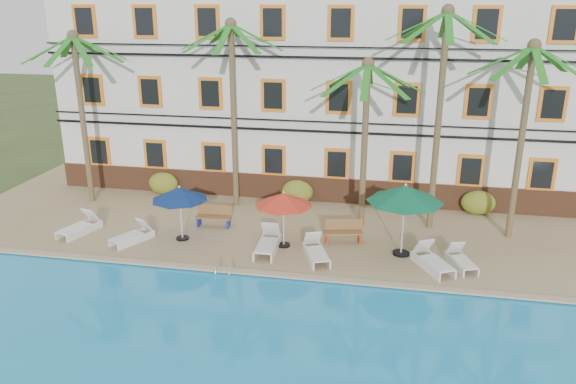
% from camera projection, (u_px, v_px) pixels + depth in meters
% --- Properties ---
extents(ground, '(100.00, 100.00, 0.00)m').
position_uv_depth(ground, '(274.00, 269.00, 20.62)').
color(ground, '#384C23').
rests_on(ground, ground).
extents(pool_deck, '(30.00, 12.00, 0.25)m').
position_uv_depth(pool_deck, '(298.00, 217.00, 25.22)').
color(pool_deck, tan).
rests_on(pool_deck, ground).
extents(pool_coping, '(30.00, 0.35, 0.06)m').
position_uv_depth(pool_coping, '(269.00, 274.00, 19.69)').
color(pool_coping, tan).
rests_on(pool_coping, pool_deck).
extents(hotel_building, '(25.40, 6.44, 10.22)m').
position_uv_depth(hotel_building, '(315.00, 84.00, 28.15)').
color(hotel_building, silver).
rests_on(hotel_building, pool_deck).
extents(palm_a, '(4.51, 4.51, 7.91)m').
position_uv_depth(palm_a, '(80.00, 94.00, 25.30)').
color(palm_a, brown).
rests_on(palm_a, pool_deck).
extents(palm_b, '(4.51, 4.51, 8.44)m').
position_uv_depth(palm_b, '(233.00, 89.00, 24.69)').
color(palm_b, brown).
rests_on(palm_b, pool_deck).
extents(palm_c, '(4.51, 4.51, 7.04)m').
position_uv_depth(palm_c, '(366.00, 119.00, 22.58)').
color(palm_c, brown).
rests_on(palm_c, pool_deck).
extents(palm_d, '(4.51, 4.51, 9.01)m').
position_uv_depth(palm_d, '(441.00, 92.00, 21.96)').
color(palm_d, brown).
rests_on(palm_d, pool_deck).
extents(palm_e, '(4.51, 4.51, 7.82)m').
position_uv_depth(palm_e, '(525.00, 114.00, 21.24)').
color(palm_e, brown).
rests_on(palm_e, pool_deck).
extents(shrub_left, '(1.50, 0.90, 1.10)m').
position_uv_depth(shrub_left, '(164.00, 183.00, 27.74)').
color(shrub_left, '#235A19').
rests_on(shrub_left, pool_deck).
extents(shrub_mid, '(1.50, 0.90, 1.10)m').
position_uv_depth(shrub_mid, '(297.00, 191.00, 26.54)').
color(shrub_mid, '#235A19').
rests_on(shrub_mid, pool_deck).
extents(shrub_right, '(1.50, 0.90, 1.10)m').
position_uv_depth(shrub_right, '(478.00, 203.00, 25.08)').
color(shrub_right, '#235A19').
rests_on(shrub_right, pool_deck).
extents(umbrella_blue, '(2.26, 2.26, 2.27)m').
position_uv_depth(umbrella_blue, '(180.00, 194.00, 22.00)').
color(umbrella_blue, black).
rests_on(umbrella_blue, pool_deck).
extents(umbrella_red, '(2.26, 2.26, 2.27)m').
position_uv_depth(umbrella_red, '(284.00, 200.00, 21.37)').
color(umbrella_red, black).
rests_on(umbrella_red, pool_deck).
extents(umbrella_green, '(2.83, 2.83, 2.82)m').
position_uv_depth(umbrella_green, '(405.00, 194.00, 20.48)').
color(umbrella_green, black).
rests_on(umbrella_green, pool_deck).
extents(lounger_a, '(1.20, 2.02, 0.90)m').
position_uv_depth(lounger_a, '(80.00, 226.00, 23.12)').
color(lounger_a, silver).
rests_on(lounger_a, pool_deck).
extents(lounger_b, '(1.40, 1.87, 0.84)m').
position_uv_depth(lounger_b, '(133.00, 235.00, 22.30)').
color(lounger_b, silver).
rests_on(lounger_b, pool_deck).
extents(lounger_c, '(0.80, 2.09, 0.98)m').
position_uv_depth(lounger_c, '(268.00, 243.00, 21.49)').
color(lounger_c, silver).
rests_on(lounger_c, pool_deck).
extents(lounger_d, '(1.31, 2.02, 0.90)m').
position_uv_depth(lounger_d, '(316.00, 251.00, 20.82)').
color(lounger_d, silver).
rests_on(lounger_d, pool_deck).
extents(lounger_e, '(1.56, 2.05, 0.93)m').
position_uv_depth(lounger_e, '(432.00, 260.00, 20.08)').
color(lounger_e, silver).
rests_on(lounger_e, pool_deck).
extents(lounger_f, '(1.10, 1.77, 0.79)m').
position_uv_depth(lounger_f, '(461.00, 260.00, 20.23)').
color(lounger_f, silver).
rests_on(lounger_f, pool_deck).
extents(bench_left, '(1.51, 0.51, 0.93)m').
position_uv_depth(bench_left, '(214.00, 216.00, 23.79)').
color(bench_left, olive).
rests_on(bench_left, pool_deck).
extents(bench_right, '(1.56, 0.77, 0.93)m').
position_uv_depth(bench_right, '(343.00, 231.00, 22.23)').
color(bench_right, olive).
rests_on(bench_right, pool_deck).
extents(pool_ladder, '(0.54, 0.74, 0.74)m').
position_uv_depth(pool_ladder, '(225.00, 272.00, 19.89)').
color(pool_ladder, silver).
rests_on(pool_ladder, ground).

